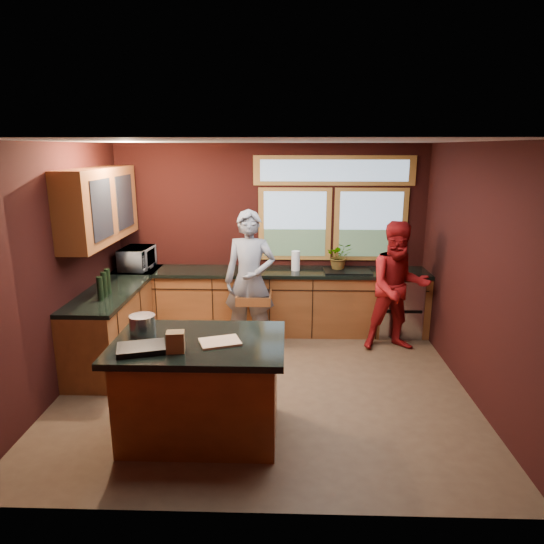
{
  "coord_description": "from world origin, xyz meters",
  "views": [
    {
      "loc": [
        0.23,
        -5.04,
        2.64
      ],
      "look_at": [
        0.07,
        0.4,
        1.24
      ],
      "focal_mm": 32.0,
      "sensor_mm": 36.0,
      "label": 1
    }
  ],
  "objects_px": {
    "person_grey": "(250,281)",
    "person_red": "(398,287)",
    "island": "(201,387)",
    "stock_pot": "(143,325)",
    "cutting_board": "(220,342)"
  },
  "relations": [
    {
      "from": "island",
      "to": "person_grey",
      "type": "bearing_deg",
      "value": 81.53
    },
    {
      "from": "person_red",
      "to": "cutting_board",
      "type": "relative_size",
      "value": 4.94
    },
    {
      "from": "stock_pot",
      "to": "island",
      "type": "bearing_deg",
      "value": -15.26
    },
    {
      "from": "cutting_board",
      "to": "person_red",
      "type": "bearing_deg",
      "value": 45.91
    },
    {
      "from": "island",
      "to": "person_red",
      "type": "height_order",
      "value": "person_red"
    },
    {
      "from": "island",
      "to": "person_red",
      "type": "distance_m",
      "value": 3.09
    },
    {
      "from": "island",
      "to": "stock_pot",
      "type": "bearing_deg",
      "value": 164.74
    },
    {
      "from": "island",
      "to": "cutting_board",
      "type": "height_order",
      "value": "cutting_board"
    },
    {
      "from": "island",
      "to": "person_red",
      "type": "bearing_deg",
      "value": 42.57
    },
    {
      "from": "person_grey",
      "to": "person_red",
      "type": "bearing_deg",
      "value": 7.18
    },
    {
      "from": "person_grey",
      "to": "stock_pot",
      "type": "bearing_deg",
      "value": -106.85
    },
    {
      "from": "person_grey",
      "to": "stock_pot",
      "type": "height_order",
      "value": "person_grey"
    },
    {
      "from": "person_red",
      "to": "cutting_board",
      "type": "height_order",
      "value": "person_red"
    },
    {
      "from": "island",
      "to": "cutting_board",
      "type": "distance_m",
      "value": 0.52
    },
    {
      "from": "person_grey",
      "to": "island",
      "type": "bearing_deg",
      "value": -91.26
    }
  ]
}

